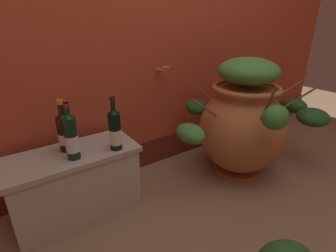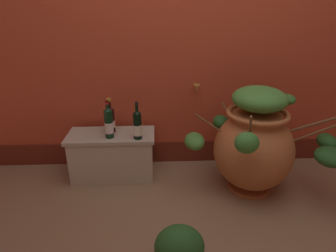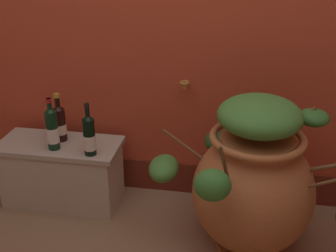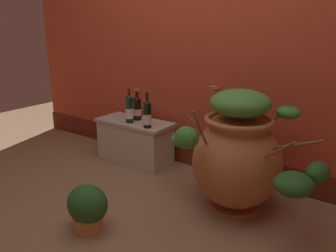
# 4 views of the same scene
# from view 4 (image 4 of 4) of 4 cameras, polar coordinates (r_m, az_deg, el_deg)

# --- Properties ---
(ground_plane) EXTENTS (7.00, 7.00, 0.00)m
(ground_plane) POSITION_cam_4_polar(r_m,az_deg,el_deg) (2.37, -7.32, -16.03)
(ground_plane) COLOR #896B4C
(back_wall) EXTENTS (4.40, 0.33, 2.60)m
(back_wall) POSITION_cam_4_polar(r_m,az_deg,el_deg) (2.97, 8.16, 16.90)
(back_wall) COLOR #B74228
(back_wall) RESTS_ON ground_plane
(terracotta_urn) EXTENTS (1.15, 0.79, 0.87)m
(terracotta_urn) POSITION_cam_4_polar(r_m,az_deg,el_deg) (2.39, 11.64, -4.77)
(terracotta_urn) COLOR #B26638
(terracotta_urn) RESTS_ON ground_plane
(stone_ledge) EXTENTS (0.74, 0.34, 0.40)m
(stone_ledge) POSITION_cam_4_polar(r_m,az_deg,el_deg) (3.25, -5.56, -2.31)
(stone_ledge) COLOR beige
(stone_ledge) RESTS_ON ground_plane
(wine_bottle_left) EXTENTS (0.08, 0.08, 0.30)m
(wine_bottle_left) POSITION_cam_4_polar(r_m,az_deg,el_deg) (3.20, -5.22, 3.15)
(wine_bottle_left) COLOR black
(wine_bottle_left) RESTS_ON stone_ledge
(wine_bottle_middle) EXTENTS (0.07, 0.07, 0.31)m
(wine_bottle_middle) POSITION_cam_4_polar(r_m,az_deg,el_deg) (3.11, -6.52, 2.89)
(wine_bottle_middle) COLOR black
(wine_bottle_middle) RESTS_ON stone_ledge
(wine_bottle_right) EXTENTS (0.07, 0.07, 0.31)m
(wine_bottle_right) POSITION_cam_4_polar(r_m,az_deg,el_deg) (2.94, -3.52, 1.98)
(wine_bottle_right) COLOR black
(wine_bottle_right) RESTS_ON stone_ledge
(potted_shrub) EXTENTS (0.28, 0.23, 0.31)m
(potted_shrub) POSITION_cam_4_polar(r_m,az_deg,el_deg) (2.27, -13.39, -13.20)
(potted_shrub) COLOR #D68E4C
(potted_shrub) RESTS_ON ground_plane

